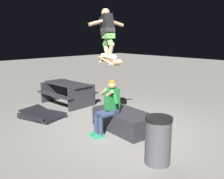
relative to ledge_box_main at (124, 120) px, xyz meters
name	(u,v)px	position (x,y,z in m)	size (l,w,h in m)	color
ground_plane	(123,129)	(0.04, -0.02, -0.24)	(40.00, 40.00, 0.00)	gray
ledge_box_main	(124,120)	(0.00, 0.00, 0.00)	(1.62, 0.82, 0.48)	#28282D
person_sitting_on_ledge	(108,105)	(0.07, 0.46, 0.49)	(0.60, 0.77, 1.31)	#2D3856
skateboard	(108,61)	(0.19, 0.34, 1.51)	(1.03, 0.49, 0.15)	#AD8451
skater_airborne	(107,31)	(0.25, 0.33, 2.19)	(0.64, 0.87, 1.12)	white
kicker_ramp	(42,116)	(2.24, 1.05, -0.18)	(1.28, 1.06, 0.34)	black
picnic_table_back	(67,90)	(3.00, -0.34, 0.26)	(1.77, 1.44, 0.75)	#28282D
trash_bin	(158,140)	(-1.61, 0.79, 0.21)	(0.50, 0.50, 0.89)	#47474C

